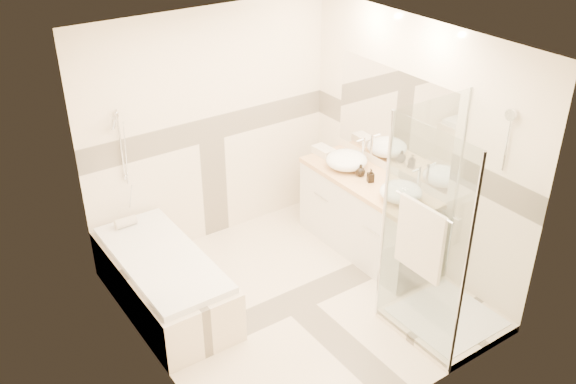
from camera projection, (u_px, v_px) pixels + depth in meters
room at (299, 183)px, 5.55m from camera, size 2.82×3.02×2.52m
bathtub at (164, 278)px, 5.93m from camera, size 0.75×1.70×0.56m
vanity at (366, 215)px, 6.69m from camera, size 0.58×1.62×0.85m
shower_enclosure at (436, 279)px, 5.59m from camera, size 0.96×0.93×2.04m
vessel_sink_near at (347, 160)px, 6.67m from camera, size 0.44×0.44×0.17m
vessel_sink_far at (401, 192)px, 6.08m from camera, size 0.41×0.41×0.16m
faucet_near at (363, 148)px, 6.74m from camera, size 0.12×0.03×0.29m
faucet_far at (418, 179)px, 6.15m from camera, size 0.11×0.03×0.28m
amenity_bottle_a at (371, 176)px, 6.40m from camera, size 0.08×0.09×0.14m
amenity_bottle_b at (361, 170)px, 6.52m from camera, size 0.11×0.11×0.13m
folded_towels at (324, 151)px, 6.97m from camera, size 0.16×0.26×0.08m
rolled_towel at (126, 222)px, 6.23m from camera, size 0.21×0.09×0.09m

